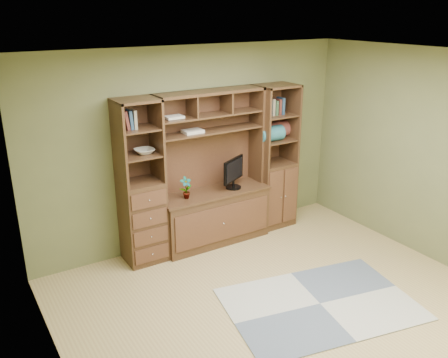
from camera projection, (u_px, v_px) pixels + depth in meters
room at (291, 195)px, 4.64m from camera, size 4.60×4.10×2.64m
center_hutch at (214, 170)px, 6.18m from camera, size 1.54×0.53×2.05m
left_tower at (141, 183)px, 5.72m from camera, size 0.50×0.45×2.05m
right_tower at (274, 157)px, 6.72m from camera, size 0.55×0.45×2.05m
rug at (320, 304)px, 5.12m from camera, size 2.22×1.70×0.01m
monitor at (233, 168)px, 6.30m from camera, size 0.51×0.41×0.58m
orchid at (186, 188)px, 5.99m from camera, size 0.15×0.10×0.29m
magazines at (193, 131)px, 5.95m from camera, size 0.25×0.18×0.04m
bowl at (144, 151)px, 5.62m from camera, size 0.24×0.24×0.06m
blanket_teal at (270, 134)px, 6.50m from camera, size 0.37×0.21×0.21m
blanket_red at (277, 129)px, 6.71m from camera, size 0.40×0.22×0.22m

